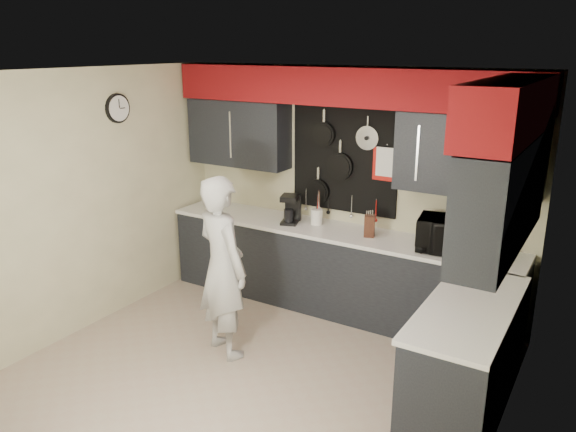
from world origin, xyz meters
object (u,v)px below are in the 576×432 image
Objects in this scene: microwave at (450,235)px; person at (222,267)px; utensil_crock at (317,217)px; coffee_maker at (291,208)px; knife_block at (370,226)px.

person reaches higher than microwave.
utensil_crock is 0.53× the size of coffee_maker.
utensil_crock is at bearing 155.23° from knife_block.
microwave reaches higher than knife_block.
coffee_maker reaches higher than knife_block.
knife_block is at bearing 170.40° from microwave.
utensil_crock is 0.30m from coffee_maker.
coffee_maker is 1.32m from person.
coffee_maker is at bearing -157.85° from utensil_crock.
knife_block is 0.70× the size of coffee_maker.
person reaches higher than utensil_crock.
knife_block is 1.33× the size of utensil_crock.
coffee_maker reaches higher than utensil_crock.
coffee_maker is (-0.26, -0.11, 0.08)m from utensil_crock.
microwave is 1.48m from utensil_crock.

